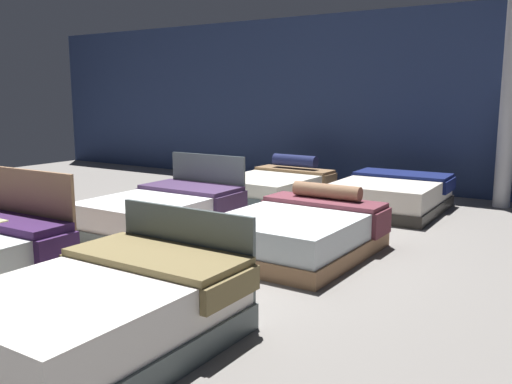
{
  "coord_description": "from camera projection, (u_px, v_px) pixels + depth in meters",
  "views": [
    {
      "loc": [
        4.07,
        -5.36,
        1.89
      ],
      "look_at": [
        0.2,
        0.62,
        0.62
      ],
      "focal_mm": 38.53,
      "sensor_mm": 36.0,
      "label": 1
    }
  ],
  "objects": [
    {
      "name": "bed_5",
      "position": [
        391.0,
        195.0,
        9.0
      ],
      "size": [
        1.66,
        2.12,
        0.55
      ],
      "rotation": [
        0.0,
        0.0,
        0.03
      ],
      "color": "black",
      "rests_on": "ground_plane"
    },
    {
      "name": "showroom_back_wall",
      "position": [
        372.0,
        101.0,
        10.9
      ],
      "size": [
        18.0,
        0.06,
        3.5
      ],
      "primitive_type": "cube",
      "color": "navy",
      "rests_on": "ground_plane"
    },
    {
      "name": "bed_2",
      "position": [
        164.0,
        212.0,
        7.64
      ],
      "size": [
        1.51,
        2.17,
        0.99
      ],
      "rotation": [
        0.0,
        0.0,
        0.01
      ],
      "color": "#4E5A5C",
      "rests_on": "ground_plane"
    },
    {
      "name": "support_pillar",
      "position": [
        509.0,
        103.0,
        9.05
      ],
      "size": [
        0.28,
        0.28,
        3.5
      ],
      "primitive_type": "cylinder",
      "color": "silver",
      "rests_on": "ground_plane"
    },
    {
      "name": "bed_3",
      "position": [
        298.0,
        232.0,
        6.55
      ],
      "size": [
        1.63,
        2.04,
        0.75
      ],
      "rotation": [
        0.0,
        0.0,
        -0.01
      ],
      "color": "#986D4A",
      "rests_on": "ground_plane"
    },
    {
      "name": "bed_1",
      "position": [
        104.0,
        313.0,
        4.06
      ],
      "size": [
        1.58,
        2.04,
        0.92
      ],
      "rotation": [
        0.0,
        0.0,
        -0.0
      ],
      "color": "#4B5656",
      "rests_on": "ground_plane"
    },
    {
      "name": "bed_4",
      "position": [
        275.0,
        185.0,
        10.22
      ],
      "size": [
        1.65,
        2.17,
        0.72
      ],
      "rotation": [
        0.0,
        0.0,
        -0.03
      ],
      "color": "#4B5A5F",
      "rests_on": "ground_plane"
    },
    {
      "name": "ground_plane",
      "position": [
        216.0,
        247.0,
        6.94
      ],
      "size": [
        18.0,
        18.0,
        0.02
      ],
      "primitive_type": "cube",
      "color": "gray"
    }
  ]
}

